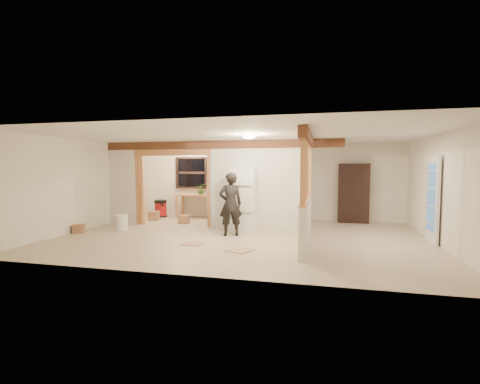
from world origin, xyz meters
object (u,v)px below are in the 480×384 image
(woman, at_px, (230,204))
(work_table, at_px, (196,206))
(shop_vac, at_px, (161,208))
(bookshelf, at_px, (354,193))
(refrigerator, at_px, (243,200))

(woman, relative_size, work_table, 1.25)
(shop_vac, bearing_deg, bookshelf, 2.38)
(refrigerator, relative_size, woman, 1.05)
(shop_vac, height_order, bookshelf, bookshelf)
(woman, bearing_deg, work_table, -78.84)
(shop_vac, bearing_deg, woman, -39.18)
(woman, relative_size, shop_vac, 2.65)
(woman, distance_m, bookshelf, 4.35)
(refrigerator, distance_m, bookshelf, 3.76)
(woman, bearing_deg, shop_vac, -63.81)
(work_table, bearing_deg, bookshelf, 10.38)
(bookshelf, bearing_deg, work_table, -178.20)
(refrigerator, distance_m, shop_vac, 4.00)
(refrigerator, xyz_separation_m, work_table, (-2.17, 2.06, -0.44))
(refrigerator, bearing_deg, bookshelf, 36.30)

